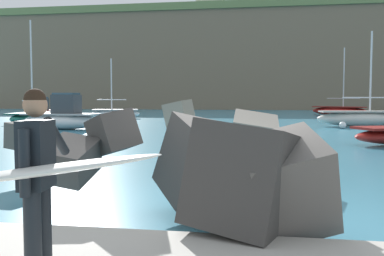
# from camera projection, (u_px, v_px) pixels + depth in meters

# --- Properties ---
(ground_plane) EXTENTS (400.00, 400.00, 0.00)m
(ground_plane) POSITION_uv_depth(u_px,v_px,m) (227.00, 215.00, 7.40)
(ground_plane) COLOR teal
(breakwater_jetty) EXTENTS (32.98, 8.42, 3.15)m
(breakwater_jetty) POSITION_uv_depth(u_px,v_px,m) (282.00, 132.00, 8.23)
(breakwater_jetty) COLOR gray
(breakwater_jetty) RESTS_ON ground
(surfer_with_board) EXTENTS (2.12, 1.26, 1.78)m
(surfer_with_board) POSITION_uv_depth(u_px,v_px,m) (36.00, 175.00, 3.81)
(surfer_with_board) COLOR black
(surfer_with_board) RESTS_ON walkway_path
(boat_near_left) EXTENTS (2.05, 4.27, 2.01)m
(boat_near_left) POSITION_uv_depth(u_px,v_px,m) (43.00, 112.00, 42.67)
(boat_near_left) COLOR maroon
(boat_near_left) RESTS_ON ground
(boat_near_centre) EXTENTS (4.76, 2.68, 5.54)m
(boat_near_centre) POSITION_uv_depth(u_px,v_px,m) (115.00, 113.00, 41.61)
(boat_near_centre) COLOR white
(boat_near_centre) RESTS_ON ground
(boat_mid_left) EXTENTS (5.22, 2.20, 2.23)m
(boat_mid_left) POSITION_uv_depth(u_px,v_px,m) (62.00, 118.00, 27.37)
(boat_mid_left) COLOR white
(boat_mid_left) RESTS_ON ground
(boat_mid_centre) EXTENTS (6.23, 2.36, 6.33)m
(boat_mid_centre) POSITION_uv_depth(u_px,v_px,m) (363.00, 118.00, 29.91)
(boat_mid_centre) COLOR beige
(boat_mid_centre) RESTS_ON ground
(boat_far_left) EXTENTS (6.19, 4.41, 7.32)m
(boat_far_left) POSITION_uv_depth(u_px,v_px,m) (339.00, 110.00, 48.89)
(boat_far_left) COLOR maroon
(boat_far_left) RESTS_ON ground
(boat_far_centre) EXTENTS (2.45, 6.40, 7.87)m
(boat_far_centre) POSITION_uv_depth(u_px,v_px,m) (30.00, 117.00, 34.25)
(boat_far_centre) COLOR #1E6656
(boat_far_centre) RESTS_ON ground
(mooring_buoy_inner) EXTENTS (0.44, 0.44, 0.44)m
(mooring_buoy_inner) POSITION_uv_depth(u_px,v_px,m) (238.00, 125.00, 28.16)
(mooring_buoy_inner) COLOR silver
(mooring_buoy_inner) RESTS_ON ground
(mooring_buoy_middle) EXTENTS (0.44, 0.44, 0.44)m
(mooring_buoy_middle) POSITION_uv_depth(u_px,v_px,m) (343.00, 125.00, 27.94)
(mooring_buoy_middle) COLOR silver
(mooring_buoy_middle) RESTS_ON ground
(headland_bluff) EXTENTS (106.57, 32.70, 17.33)m
(headland_bluff) POSITION_uv_depth(u_px,v_px,m) (270.00, 63.00, 86.16)
(headland_bluff) COLOR #756651
(headland_bluff) RESTS_ON ground
(station_building_central) EXTENTS (5.82, 8.08, 5.59)m
(station_building_central) POSITION_uv_depth(u_px,v_px,m) (211.00, 13.00, 96.67)
(station_building_central) COLOR #B2ADA3
(station_building_central) RESTS_ON headland_bluff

